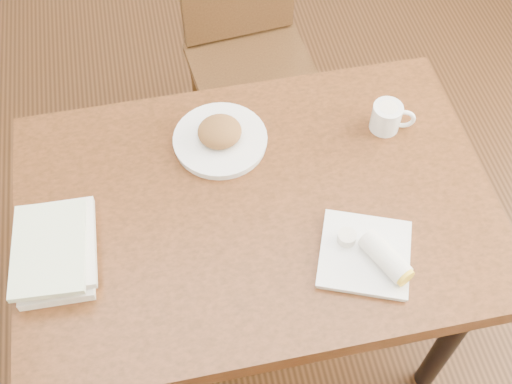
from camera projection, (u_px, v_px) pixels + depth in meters
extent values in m
cube|color=#472814|center=(256.00, 321.00, 2.24)|extent=(4.00, 5.00, 0.01)
cube|color=brown|center=(256.00, 210.00, 1.64)|extent=(1.21, 0.82, 0.06)
cylinder|color=black|center=(449.00, 339.00, 1.84)|extent=(0.06, 0.06, 0.69)
cylinder|color=black|center=(84.00, 219.00, 2.07)|extent=(0.06, 0.06, 0.69)
cylinder|color=black|center=(382.00, 169.00, 2.18)|extent=(0.06, 0.06, 0.69)
cylinder|color=#492E15|center=(284.00, 78.00, 2.59)|extent=(0.04, 0.04, 0.45)
cylinder|color=#492E15|center=(198.00, 98.00, 2.53)|extent=(0.04, 0.04, 0.45)
cylinder|color=#492E15|center=(315.00, 144.00, 2.40)|extent=(0.04, 0.04, 0.45)
cylinder|color=#492E15|center=(223.00, 168.00, 2.33)|extent=(0.04, 0.04, 0.45)
cube|color=#492E15|center=(255.00, 75.00, 2.26)|extent=(0.46, 0.46, 0.04)
cylinder|color=white|center=(220.00, 141.00, 1.72)|extent=(0.25, 0.25, 0.02)
cylinder|color=white|center=(220.00, 138.00, 1.71)|extent=(0.25, 0.25, 0.01)
ellipsoid|color=#B27538|center=(220.00, 132.00, 1.69)|extent=(0.15, 0.15, 0.06)
cylinder|color=white|center=(386.00, 117.00, 1.73)|extent=(0.08, 0.08, 0.08)
torus|color=white|center=(403.00, 119.00, 1.72)|extent=(0.07, 0.03, 0.07)
cylinder|color=tan|center=(388.00, 108.00, 1.70)|extent=(0.07, 0.07, 0.01)
cylinder|color=#F2E5CC|center=(389.00, 107.00, 1.69)|extent=(0.05, 0.05, 0.00)
cube|color=white|center=(364.00, 255.00, 1.53)|extent=(0.27, 0.27, 0.01)
cube|color=white|center=(365.00, 253.00, 1.52)|extent=(0.28, 0.28, 0.01)
cylinder|color=white|center=(385.00, 256.00, 1.48)|extent=(0.10, 0.14, 0.05)
cylinder|color=yellow|center=(404.00, 277.00, 1.45)|extent=(0.05, 0.04, 0.05)
cylinder|color=silver|center=(347.00, 237.00, 1.53)|extent=(0.05, 0.05, 0.03)
cylinder|color=red|center=(347.00, 235.00, 1.52)|extent=(0.04, 0.04, 0.01)
cube|color=white|center=(57.00, 256.00, 1.52)|extent=(0.18, 0.25, 0.03)
cube|color=silver|center=(60.00, 246.00, 1.51)|extent=(0.17, 0.25, 0.02)
cube|color=#BFDF95|center=(49.00, 249.00, 1.48)|extent=(0.18, 0.26, 0.02)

